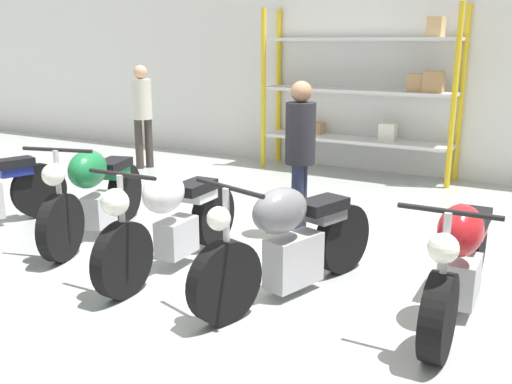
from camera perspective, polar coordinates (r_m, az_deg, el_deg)
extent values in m
plane|color=#9EA3A0|center=(5.26, -2.17, -8.37)|extent=(30.00, 30.00, 0.00)
cube|color=silver|center=(9.42, 14.14, 12.68)|extent=(30.00, 0.08, 3.60)
cylinder|color=gold|center=(9.64, 0.75, 10.19)|extent=(0.08, 0.08, 2.61)
cylinder|color=gold|center=(8.60, 19.21, 8.85)|extent=(0.08, 0.08, 2.61)
cylinder|color=gold|center=(10.13, 2.27, 10.40)|extent=(0.08, 0.08, 2.61)
cylinder|color=gold|center=(9.14, 19.87, 9.09)|extent=(0.08, 0.08, 2.61)
cube|color=silver|center=(9.36, 9.86, 5.14)|extent=(3.07, 0.55, 0.05)
cube|color=silver|center=(9.26, 10.07, 9.94)|extent=(3.07, 0.55, 0.05)
cube|color=silver|center=(9.24, 10.29, 14.81)|extent=(3.07, 0.55, 0.05)
cube|color=tan|center=(8.86, 17.55, 15.48)|extent=(0.23, 0.22, 0.28)
cube|color=silver|center=(9.19, 13.03, 5.85)|extent=(0.27, 0.26, 0.28)
cube|color=tan|center=(9.75, 6.14, 6.36)|extent=(0.22, 0.23, 0.19)
cube|color=#A87F51|center=(8.86, 15.95, 10.42)|extent=(0.33, 0.20, 0.26)
cube|color=#A87F51|center=(8.83, 17.35, 10.45)|extent=(0.30, 0.27, 0.31)
cylinder|color=black|center=(7.37, -20.86, 0.15)|extent=(0.30, 0.66, 0.66)
cube|color=black|center=(7.19, -23.42, 2.65)|extent=(0.37, 0.57, 0.10)
cube|color=navy|center=(7.22, -22.96, 2.01)|extent=(0.30, 0.41, 0.12)
cylinder|color=black|center=(5.81, -18.91, -3.38)|extent=(0.30, 0.68, 0.67)
cylinder|color=black|center=(6.97, -12.94, -0.02)|extent=(0.30, 0.68, 0.67)
cube|color=#ADADB2|center=(6.43, -15.42, -1.72)|extent=(0.32, 0.46, 0.35)
ellipsoid|color=#196B38|center=(6.17, -16.48, 2.20)|extent=(0.47, 0.61, 0.40)
cube|color=black|center=(6.64, -14.17, 2.69)|extent=(0.40, 0.55, 0.10)
cube|color=#196B38|center=(6.69, -14.00, 1.99)|extent=(0.32, 0.40, 0.12)
cylinder|color=#ADADB2|center=(5.73, -19.11, 0.26)|extent=(0.06, 0.06, 0.75)
sphere|color=silver|center=(5.64, -19.62, 1.63)|extent=(0.21, 0.21, 0.21)
cylinder|color=black|center=(5.68, -19.27, 4.00)|extent=(0.70, 0.23, 0.04)
cylinder|color=black|center=(4.86, -13.16, -6.61)|extent=(0.15, 0.65, 0.65)
cylinder|color=black|center=(5.93, -4.27, -2.35)|extent=(0.15, 0.65, 0.65)
cube|color=#ADADB2|center=(5.43, -7.93, -4.46)|extent=(0.24, 0.42, 0.34)
ellipsoid|color=silver|center=(5.16, -9.21, -0.11)|extent=(0.32, 0.49, 0.36)
cube|color=black|center=(5.56, -6.14, 0.50)|extent=(0.27, 0.47, 0.10)
cube|color=silver|center=(5.65, -5.64, -0.20)|extent=(0.23, 0.33, 0.12)
cylinder|color=#ADADB2|center=(4.76, -13.25, -2.53)|extent=(0.05, 0.05, 0.71)
sphere|color=silver|center=(4.67, -13.91, -1.01)|extent=(0.22, 0.22, 0.22)
cylinder|color=black|center=(4.69, -13.26, 1.73)|extent=(0.67, 0.06, 0.04)
cylinder|color=black|center=(4.32, -3.12, -8.98)|extent=(0.31, 0.66, 0.65)
cylinder|color=black|center=(5.30, 8.63, -4.61)|extent=(0.31, 0.66, 0.65)
cube|color=#ADADB2|center=(4.83, 3.78, -6.81)|extent=(0.37, 0.56, 0.43)
ellipsoid|color=slate|center=(4.56, 2.44, -1.89)|extent=(0.46, 0.61, 0.37)
cube|color=black|center=(4.95, 6.62, -1.30)|extent=(0.38, 0.52, 0.10)
cube|color=slate|center=(5.02, 7.02, -2.16)|extent=(0.31, 0.37, 0.12)
cylinder|color=#ADADB2|center=(4.20, -2.98, -4.40)|extent=(0.06, 0.06, 0.72)
sphere|color=silver|center=(4.11, -3.74, -2.66)|extent=(0.18, 0.18, 0.18)
cylinder|color=black|center=(4.12, -2.73, 0.44)|extent=(0.69, 0.24, 0.04)
cylinder|color=black|center=(4.03, 17.79, -11.81)|extent=(0.16, 0.61, 0.61)
cylinder|color=black|center=(5.39, 20.87, -5.31)|extent=(0.16, 0.61, 0.61)
cube|color=#ADADB2|center=(4.76, 19.63, -8.22)|extent=(0.28, 0.42, 0.35)
ellipsoid|color=#B2191E|center=(4.45, 19.77, -3.63)|extent=(0.33, 0.48, 0.38)
cube|color=black|center=(4.96, 20.69, -2.56)|extent=(0.28, 0.53, 0.10)
cube|color=#B2191E|center=(5.06, 20.73, -3.31)|extent=(0.24, 0.37, 0.12)
cylinder|color=#ADADB2|center=(3.91, 18.25, -6.99)|extent=(0.05, 0.05, 0.71)
sphere|color=silver|center=(3.80, 18.22, -5.37)|extent=(0.20, 0.20, 0.20)
cylinder|color=black|center=(3.83, 18.76, -1.87)|extent=(0.66, 0.05, 0.04)
cylinder|color=#1E2338|center=(6.26, 4.52, -0.63)|extent=(0.13, 0.13, 0.82)
cylinder|color=#1E2338|center=(6.10, 4.14, -1.06)|extent=(0.13, 0.13, 0.82)
cylinder|color=#232328|center=(6.03, 4.47, 5.87)|extent=(0.38, 0.38, 0.65)
sphere|color=#9E7051|center=(5.98, 4.55, 9.98)|extent=(0.22, 0.22, 0.22)
cylinder|color=#38332D|center=(9.86, -10.66, 4.83)|extent=(0.13, 0.13, 0.83)
cylinder|color=#38332D|center=(9.79, -11.62, 4.71)|extent=(0.13, 0.13, 0.83)
cylinder|color=beige|center=(9.73, -11.35, 9.08)|extent=(0.43, 0.43, 0.66)
sphere|color=tan|center=(9.70, -11.48, 11.67)|extent=(0.22, 0.22, 0.22)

